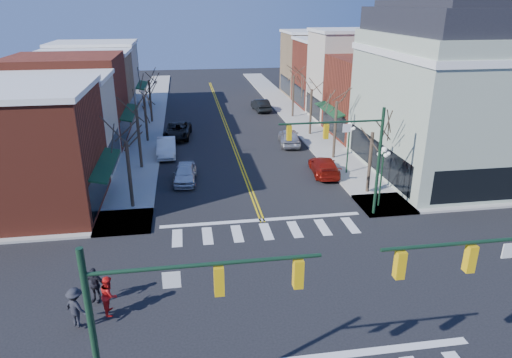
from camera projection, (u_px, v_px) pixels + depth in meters
name	position (u px, v px, depth m)	size (l,w,h in m)	color
ground	(289.00, 290.00, 22.24)	(160.00, 160.00, 0.00)	black
sidewalk_left	(139.00, 164.00, 39.36)	(3.50, 70.00, 0.15)	#9E9B93
sidewalk_right	(334.00, 154.00, 41.90)	(3.50, 70.00, 0.15)	#9E9B93
bldg_left_brick_a	(15.00, 154.00, 29.37)	(10.00, 8.50, 8.00)	maroon
bldg_left_stucco_a	(48.00, 127.00, 36.60)	(10.00, 7.00, 7.50)	#C1B59F
bldg_left_brick_b	(69.00, 101.00, 43.78)	(10.00, 9.00, 8.50)	maroon
bldg_left_tan	(86.00, 90.00, 51.51)	(10.00, 7.50, 7.80)	#A18058
bldg_left_stucco_b	(97.00, 78.00, 58.57)	(10.00, 8.00, 8.20)	#C1B59F
bldg_right_brick_a	(382.00, 98.00, 46.75)	(10.00, 8.50, 8.00)	maroon
bldg_right_stucco	(356.00, 76.00, 53.52)	(10.00, 7.00, 10.00)	#C1B59F
bldg_right_brick_b	(335.00, 74.00, 60.70)	(10.00, 8.00, 8.50)	maroon
bldg_right_tan	(318.00, 64.00, 67.98)	(10.00, 8.00, 9.00)	#A18058
victorian_corner	(456.00, 91.00, 35.57)	(12.25, 14.25, 13.30)	#9FAD96
traffic_mast_near_left	(160.00, 320.00, 12.92)	(6.60, 0.28, 7.20)	#14331E
traffic_mast_far_right	(352.00, 148.00, 28.15)	(6.60, 0.28, 7.20)	#14331E
lamppost_corner	(382.00, 167.00, 30.18)	(0.36, 0.36, 4.33)	#14331E
lamppost_midblock	(349.00, 139.00, 36.17)	(0.36, 0.36, 4.33)	#14331E
tree_left_a	(130.00, 175.00, 30.29)	(0.24, 0.24, 4.76)	#382B21
tree_left_b	(139.00, 140.00, 37.61)	(0.24, 0.24, 5.04)	#382B21
tree_left_c	(146.00, 120.00, 45.07)	(0.24, 0.24, 4.55)	#382B21
tree_left_d	(151.00, 102.00, 52.37)	(0.24, 0.24, 4.90)	#382B21
tree_right_a	(370.00, 163.00, 32.75)	(0.24, 0.24, 4.62)	#382B21
tree_right_b	(335.00, 131.00, 40.01)	(0.24, 0.24, 5.18)	#382B21
tree_right_c	(311.00, 112.00, 47.44)	(0.24, 0.24, 4.83)	#382B21
tree_right_d	(293.00, 97.00, 54.79)	(0.24, 0.24, 4.97)	#382B21
car_left_near	(185.00, 173.00, 35.43)	(1.70, 4.23, 1.44)	silver
car_left_mid	(166.00, 147.00, 41.54)	(1.65, 4.74, 1.56)	white
car_left_far	(178.00, 131.00, 47.00)	(2.51, 5.45, 1.51)	black
car_right_near	(324.00, 166.00, 37.01)	(1.97, 4.84, 1.40)	maroon
car_right_mid	(289.00, 137.00, 44.65)	(1.90, 4.71, 1.61)	#B9B9BE
car_right_far	(261.00, 105.00, 58.73)	(1.63, 4.68, 1.54)	black
pedestrian_red_b	(109.00, 295.00, 20.12)	(0.89, 0.70, 1.84)	red
pedestrian_dark_a	(94.00, 285.00, 20.92)	(1.02, 0.42, 1.74)	black
pedestrian_dark_b	(76.00, 307.00, 19.28)	(1.19, 0.69, 1.84)	black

